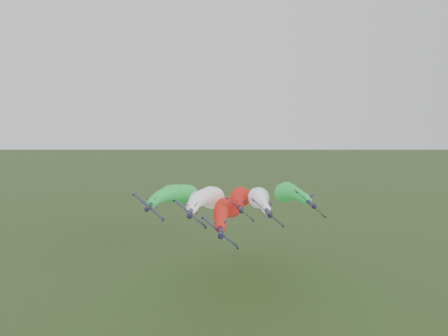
{
  "coord_description": "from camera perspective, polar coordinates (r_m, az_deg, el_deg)",
  "views": [
    {
      "loc": [
        2.02,
        -103.22,
        58.33
      ],
      "look_at": [
        3.95,
        2.04,
        47.7
      ],
      "focal_mm": 35.0,
      "sensor_mm": 36.0,
      "label": 1
    }
  ],
  "objects": [
    {
      "name": "jet_inner_right",
      "position": [
        160.31,
        4.49,
        -3.87
      ],
      "size": [
        13.29,
        83.26,
        16.69
      ],
      "rotation": [
        0.0,
        0.72,
        0.0
      ],
      "color": "#121134",
      "rests_on": "ground"
    },
    {
      "name": "jet_lead",
      "position": [
        145.74,
        0.46,
        -5.28
      ],
      "size": [
        12.81,
        82.79,
        16.21
      ],
      "rotation": [
        0.0,
        0.72,
        0.0
      ],
      "color": "#121134",
      "rests_on": "ground"
    },
    {
      "name": "jet_inner_left",
      "position": [
        159.55,
        -2.01,
        -3.91
      ],
      "size": [
        13.43,
        83.4,
        16.83
      ],
      "rotation": [
        0.0,
        0.72,
        0.0
      ],
      "color": "#121134",
      "rests_on": "ground"
    },
    {
      "name": "jet_outer_right",
      "position": [
        167.65,
        8.19,
        -3.17
      ],
      "size": [
        12.91,
        82.88,
        16.31
      ],
      "rotation": [
        0.0,
        0.72,
        0.0
      ],
      "color": "#121134",
      "rests_on": "ground"
    },
    {
      "name": "jet_trail",
      "position": [
        176.6,
        2.13,
        -3.73
      ],
      "size": [
        13.06,
        83.03,
        16.46
      ],
      "rotation": [
        0.0,
        0.72,
        0.0
      ],
      "color": "#121134",
      "rests_on": "ground"
    },
    {
      "name": "jet_outer_left",
      "position": [
        163.83,
        -5.82,
        -3.42
      ],
      "size": [
        13.18,
        83.15,
        16.58
      ],
      "rotation": [
        0.0,
        0.72,
        0.0
      ],
      "color": "#121134",
      "rests_on": "ground"
    }
  ]
}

